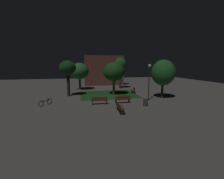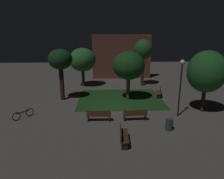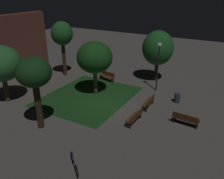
% 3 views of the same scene
% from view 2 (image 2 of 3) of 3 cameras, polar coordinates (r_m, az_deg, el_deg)
% --- Properties ---
extents(ground_plane, '(60.00, 60.00, 0.00)m').
position_cam_2_polar(ground_plane, '(18.50, 0.61, -4.42)').
color(ground_plane, '#56514C').
extents(grass_lawn, '(8.20, 6.91, 0.01)m').
position_cam_2_polar(grass_lawn, '(20.33, 2.22, -2.59)').
color(grass_lawn, '#194219').
rests_on(grass_lawn, ground).
extents(bench_path_side, '(1.82, 0.55, 0.88)m').
position_cam_2_polar(bench_path_side, '(15.05, -3.71, -7.22)').
color(bench_path_side, '#512D19').
rests_on(bench_path_side, ground).
extents(bench_front_left, '(1.82, 0.56, 0.88)m').
position_cam_2_polar(bench_front_left, '(15.25, 6.54, -6.98)').
color(bench_front_left, '#512D19').
rests_on(bench_front_left, ground).
extents(bench_lawn_edge, '(0.89, 1.86, 0.88)m').
position_cam_2_polar(bench_lawn_edge, '(21.49, 13.17, -0.68)').
color(bench_lawn_edge, '#512D19').
rests_on(bench_lawn_edge, ground).
extents(bench_by_lamp, '(0.61, 1.83, 0.88)m').
position_cam_2_polar(bench_by_lamp, '(12.24, 3.12, -12.75)').
color(bench_by_lamp, '#422314').
rests_on(bench_by_lamp, ground).
extents(tree_tall_center, '(2.22, 2.22, 5.69)m').
position_cam_2_polar(tree_tall_center, '(25.21, 8.80, 10.83)').
color(tree_tall_center, '#38281C').
rests_on(tree_tall_center, ground).
extents(tree_near_wall, '(3.04, 3.04, 5.05)m').
position_cam_2_polar(tree_near_wall, '(17.86, 25.14, 4.53)').
color(tree_near_wall, '#2D2116').
rests_on(tree_near_wall, ground).
extents(tree_left_canopy, '(3.06, 3.06, 4.73)m').
position_cam_2_polar(tree_left_canopy, '(19.43, 4.70, 6.68)').
color(tree_left_canopy, '#423021').
rests_on(tree_left_canopy, ground).
extents(tree_back_right, '(3.20, 3.20, 4.72)m').
position_cam_2_polar(tree_back_right, '(24.96, -8.32, 8.25)').
color(tree_back_right, '#423021').
rests_on(tree_back_right, ground).
extents(tree_back_left, '(2.26, 2.26, 4.96)m').
position_cam_2_polar(tree_back_left, '(19.83, -14.39, 7.89)').
color(tree_back_left, '#2D2116').
rests_on(tree_back_left, ground).
extents(lamp_post_path_center, '(0.36, 0.36, 4.44)m').
position_cam_2_polar(lamp_post_path_center, '(16.06, 18.90, 2.95)').
color(lamp_post_path_center, black).
rests_on(lamp_post_path_center, ground).
extents(trash_bin, '(0.48, 0.48, 0.80)m').
position_cam_2_polar(trash_bin, '(14.25, 15.82, -9.50)').
color(trash_bin, '#2D3842').
rests_on(trash_bin, ground).
extents(bicycle, '(1.16, 1.39, 0.93)m').
position_cam_2_polar(bicycle, '(16.99, -23.76, -6.36)').
color(bicycle, black).
rests_on(bicycle, ground).
extents(building_wall_backdrop, '(8.38, 0.80, 6.30)m').
position_cam_2_polar(building_wall_backdrop, '(29.64, 2.72, 9.25)').
color(building_wall_backdrop, brown).
rests_on(building_wall_backdrop, ground).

